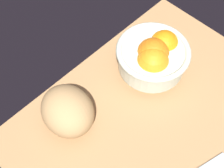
% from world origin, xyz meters
% --- Properties ---
extents(ground_plane, '(0.71, 0.61, 0.03)m').
position_xyz_m(ground_plane, '(0.00, 0.00, -0.01)').
color(ground_plane, '#AA7D4F').
extents(fruit_bowl, '(0.20, 0.20, 0.12)m').
position_xyz_m(fruit_bowl, '(0.10, 0.14, 0.07)').
color(fruit_bowl, silver).
rests_on(fruit_bowl, ground).
extents(bread_loaf, '(0.15, 0.16, 0.10)m').
position_xyz_m(bread_loaf, '(-0.16, 0.19, 0.05)').
color(bread_loaf, tan).
rests_on(bread_loaf, ground).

